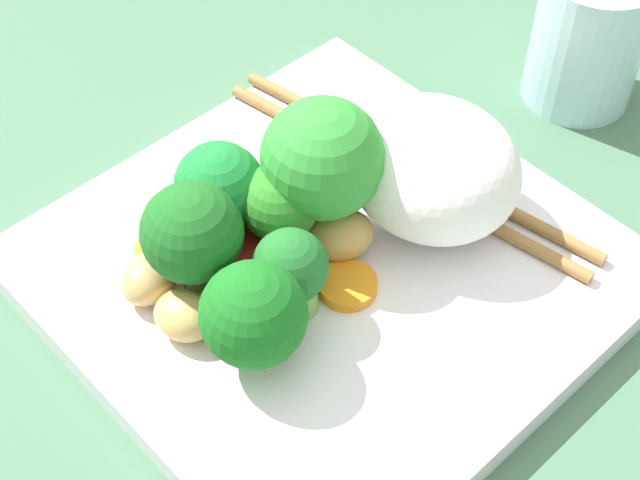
{
  "coord_description": "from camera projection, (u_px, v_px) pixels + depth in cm",
  "views": [
    {
      "loc": [
        22.36,
        -21.18,
        39.08
      ],
      "look_at": [
        0.02,
        -0.58,
        3.75
      ],
      "focal_mm": 53.86,
      "sensor_mm": 36.0,
      "label": 1
    }
  ],
  "objects": [
    {
      "name": "broccoli_floret_1",
      "position": [
        220.0,
        189.0,
        0.47
      ],
      "size": [
        4.5,
        4.5,
        5.96
      ],
      "color": "#6FA255",
      "rests_on": "square_plate"
    },
    {
      "name": "carrot_slice_3",
      "position": [
        294.0,
        193.0,
        0.51
      ],
      "size": [
        3.17,
        3.17,
        0.74
      ],
      "primitive_type": "cylinder",
      "rotation": [
        0.0,
        0.0,
        2.14
      ],
      "color": "orange",
      "rests_on": "square_plate"
    },
    {
      "name": "carrot_slice_0",
      "position": [
        348.0,
        285.0,
        0.47
      ],
      "size": [
        3.85,
        3.85,
        0.64
      ],
      "primitive_type": "cylinder",
      "rotation": [
        0.0,
        0.0,
        1.98
      ],
      "color": "orange",
      "rests_on": "square_plate"
    },
    {
      "name": "chopstick_pair",
      "position": [
        406.0,
        169.0,
        0.52
      ],
      "size": [
        23.16,
        6.0,
        0.69
      ],
      "rotation": [
        0.0,
        0.0,
        3.31
      ],
      "color": "olive",
      "rests_on": "square_plate"
    },
    {
      "name": "carrot_slice_1",
      "position": [
        158.0,
        252.0,
        0.48
      ],
      "size": [
        3.34,
        3.34,
        0.7
      ],
      "primitive_type": "cylinder",
      "rotation": [
        0.0,
        0.0,
        3.86
      ],
      "color": "orange",
      "rests_on": "square_plate"
    },
    {
      "name": "chicken_piece_0",
      "position": [
        150.0,
        278.0,
        0.46
      ],
      "size": [
        3.35,
        3.8,
        2.15
      ],
      "primitive_type": "ellipsoid",
      "rotation": [
        0.0,
        0.0,
        4.98
      ],
      "color": "tan",
      "rests_on": "square_plate"
    },
    {
      "name": "chicken_piece_3",
      "position": [
        342.0,
        237.0,
        0.48
      ],
      "size": [
        4.18,
        4.41,
        2.81
      ],
      "primitive_type": "ellipsoid",
      "rotation": [
        0.0,
        0.0,
        0.97
      ],
      "color": "tan",
      "rests_on": "square_plate"
    },
    {
      "name": "chicken_piece_2",
      "position": [
        185.0,
        315.0,
        0.45
      ],
      "size": [
        3.77,
        3.51,
        2.15
      ],
      "primitive_type": "ellipsoid",
      "rotation": [
        0.0,
        0.0,
        0.34
      ],
      "color": "tan",
      "rests_on": "square_plate"
    },
    {
      "name": "rice_mound",
      "position": [
        433.0,
        169.0,
        0.48
      ],
      "size": [
        10.03,
        9.3,
        6.67
      ],
      "primitive_type": "ellipsoid",
      "rotation": [
        0.0,
        0.0,
        0.13
      ],
      "color": "white",
      "rests_on": "square_plate"
    },
    {
      "name": "carrot_slice_2",
      "position": [
        243.0,
        320.0,
        0.45
      ],
      "size": [
        2.85,
        2.85,
        0.74
      ],
      "primitive_type": "cylinder",
      "rotation": [
        0.0,
        0.0,
        6.2
      ],
      "color": "orange",
      "rests_on": "square_plate"
    },
    {
      "name": "broccoli_floret_0",
      "position": [
        291.0,
        270.0,
        0.44
      ],
      "size": [
        3.61,
        3.61,
        5.03
      ],
      "color": "#70AF51",
      "rests_on": "square_plate"
    },
    {
      "name": "pepper_chunk_1",
      "position": [
        236.0,
        256.0,
        0.48
      ],
      "size": [
        3.85,
        3.81,
        1.61
      ],
      "primitive_type": "cube",
      "rotation": [
        0.0,
        0.0,
        5.05
      ],
      "color": "red",
      "rests_on": "square_plate"
    },
    {
      "name": "pepper_chunk_0",
      "position": [
        232.0,
        183.0,
        0.51
      ],
      "size": [
        2.96,
        3.1,
        1.31
      ],
      "primitive_type": "cube",
      "rotation": [
        0.0,
        0.0,
        5.07
      ],
      "color": "red",
      "rests_on": "square_plate"
    },
    {
      "name": "broccoli_floret_5",
      "position": [
        280.0,
        205.0,
        0.46
      ],
      "size": [
        3.96,
        3.96,
        5.43
      ],
      "color": "#6DAB51",
      "rests_on": "square_plate"
    },
    {
      "name": "broccoli_floret_3",
      "position": [
        254.0,
        315.0,
        0.42
      ],
      "size": [
        4.92,
        4.92,
        5.68
      ],
      "color": "#81B156",
      "rests_on": "square_plate"
    },
    {
      "name": "drinking_glass",
      "position": [
        589.0,
        37.0,
        0.56
      ],
      "size": [
        6.6,
        6.6,
        8.53
      ],
      "primitive_type": "cylinder",
      "color": "silver",
      "rests_on": "ground_plane"
    },
    {
      "name": "ground_plane",
      "position": [
        328.0,
        293.0,
        0.5
      ],
      "size": [
        110.0,
        110.0,
        2.0
      ],
      "primitive_type": "cube",
      "color": "#466D51"
    },
    {
      "name": "broccoli_floret_2",
      "position": [
        192.0,
        234.0,
        0.44
      ],
      "size": [
        4.88,
        4.88,
        6.52
      ],
      "color": "#639A3C",
      "rests_on": "square_plate"
    },
    {
      "name": "square_plate",
      "position": [
        328.0,
        271.0,
        0.49
      ],
      "size": [
        25.87,
        25.87,
        1.75
      ],
      "primitive_type": "cube",
      "rotation": [
        0.0,
        0.0,
        0.01
      ],
      "color": "white",
      "rests_on": "ground_plane"
    },
    {
      "name": "chicken_piece_1",
      "position": [
        172.0,
        213.0,
        0.49
      ],
      "size": [
        3.47,
        3.86,
        2.09
      ],
      "primitive_type": "ellipsoid",
      "rotation": [
        0.0,
        0.0,
        4.87
      ],
      "color": "tan",
      "rests_on": "square_plate"
    },
    {
      "name": "broccoli_floret_4",
      "position": [
        323.0,
        161.0,
        0.46
      ],
      "size": [
        6.06,
        6.06,
        8.32
      ],
      "color": "#5A9644",
      "rests_on": "square_plate"
    }
  ]
}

